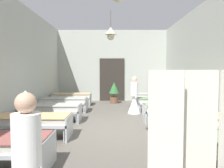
# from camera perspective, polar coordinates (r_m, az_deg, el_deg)

# --- Properties ---
(ground_plane) EXTENTS (6.71, 12.46, 0.10)m
(ground_plane) POSITION_cam_1_polar(r_m,az_deg,el_deg) (6.41, 0.01, -12.23)
(ground_plane) COLOR #59544C
(room_shell) EXTENTS (6.51, 12.06, 3.99)m
(room_shell) POSITION_cam_1_polar(r_m,az_deg,el_deg) (7.51, 0.00, 5.87)
(room_shell) COLOR #B2B7AD
(room_shell) RESTS_ON ground
(bed_left_row_2) EXTENTS (1.90, 0.84, 0.57)m
(bed_left_row_2) POSITION_cam_1_polar(r_m,az_deg,el_deg) (5.80, -20.50, -9.15)
(bed_left_row_2) COLOR #B7BCC1
(bed_left_row_2) RESTS_ON ground
(bed_right_row_2) EXTENTS (1.90, 0.84, 0.57)m
(bed_right_row_2) POSITION_cam_1_polar(r_m,az_deg,el_deg) (5.80, 20.51, -9.15)
(bed_right_row_2) COLOR #B7BCC1
(bed_right_row_2) RESTS_ON ground
(bed_left_row_3) EXTENTS (1.90, 0.84, 0.57)m
(bed_left_row_3) POSITION_cam_1_polar(r_m,az_deg,el_deg) (7.43, -15.77, -6.31)
(bed_left_row_3) COLOR #B7BCC1
(bed_left_row_3) RESTS_ON ground
(bed_right_row_3) EXTENTS (1.90, 0.84, 0.57)m
(bed_right_row_3) POSITION_cam_1_polar(r_m,az_deg,el_deg) (7.43, 15.77, -6.31)
(bed_right_row_3) COLOR #B7BCC1
(bed_right_row_3) RESTS_ON ground
(bed_left_row_4) EXTENTS (1.90, 0.84, 0.57)m
(bed_left_row_4) POSITION_cam_1_polar(r_m,az_deg,el_deg) (9.10, -12.79, -4.48)
(bed_left_row_4) COLOR #B7BCC1
(bed_left_row_4) RESTS_ON ground
(bed_right_row_4) EXTENTS (1.90, 0.84, 0.57)m
(bed_right_row_4) POSITION_cam_1_polar(r_m,az_deg,el_deg) (9.10, 12.78, -4.48)
(bed_right_row_4) COLOR #B7BCC1
(bed_right_row_4) RESTS_ON ground
(bed_left_row_5) EXTENTS (1.90, 0.84, 0.57)m
(bed_left_row_5) POSITION_cam_1_polar(r_m,az_deg,el_deg) (10.79, -10.74, -3.21)
(bed_left_row_5) COLOR #B7BCC1
(bed_left_row_5) RESTS_ON ground
(bed_right_row_5) EXTENTS (1.90, 0.84, 0.57)m
(bed_right_row_5) POSITION_cam_1_polar(r_m,az_deg,el_deg) (10.79, 10.73, -3.21)
(bed_right_row_5) COLOR #B7BCC1
(bed_right_row_5) RESTS_ON ground
(nurse_near_aisle) EXTENTS (0.52, 0.52, 1.49)m
(nurse_near_aisle) POSITION_cam_1_polar(r_m,az_deg,el_deg) (8.56, 5.98, -4.30)
(nurse_near_aisle) COLOR white
(nurse_near_aisle) RESTS_ON ground
(patient_seated_secondary) EXTENTS (0.44, 0.44, 0.80)m
(patient_seated_secondary) POSITION_cam_1_polar(r_m,az_deg,el_deg) (7.23, 13.26, -3.09)
(patient_seated_secondary) COLOR gray
(patient_seated_secondary) RESTS_ON bed_right_row_3
(potted_plant) EXTENTS (0.54, 0.54, 1.11)m
(potted_plant) POSITION_cam_1_polar(r_m,az_deg,el_deg) (11.15, 0.54, -1.89)
(potted_plant) COLOR brown
(potted_plant) RESTS_ON ground
(privacy_screen) EXTENTS (1.24, 0.22, 1.70)m
(privacy_screen) POSITION_cam_1_polar(r_m,az_deg,el_deg) (2.86, 22.43, -13.79)
(privacy_screen) COLOR silver
(privacy_screen) RESTS_ON ground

